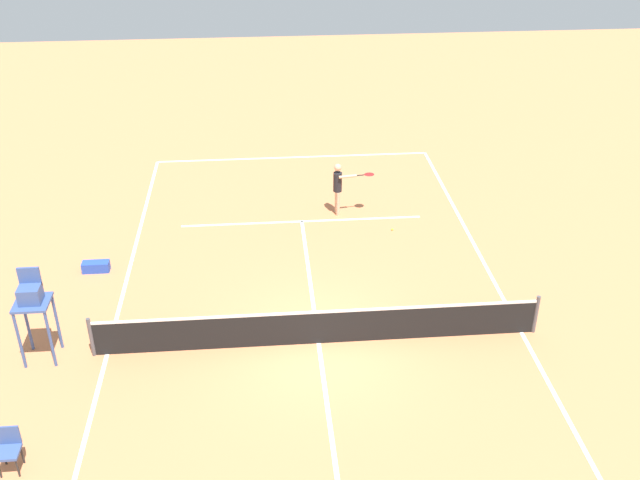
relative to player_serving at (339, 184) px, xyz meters
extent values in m
plane|color=#D37A4C|center=(1.25, 6.84, -1.06)|extent=(60.00, 60.00, 0.00)
cube|color=white|center=(1.25, -4.79, -1.06)|extent=(10.29, 0.10, 0.01)
cube|color=white|center=(-3.90, 6.84, -1.06)|extent=(0.10, 23.27, 0.01)
cube|color=white|center=(6.39, 6.84, -1.06)|extent=(0.10, 23.27, 0.01)
cube|color=white|center=(1.25, 0.44, -1.06)|extent=(7.72, 0.10, 0.01)
cube|color=white|center=(1.25, 6.84, -1.06)|extent=(0.10, 12.80, 0.01)
cylinder|color=#4C4C51|center=(-4.20, 6.84, -0.53)|extent=(0.10, 0.10, 1.07)
cylinder|color=#4C4C51|center=(6.69, 6.84, -0.53)|extent=(0.10, 0.10, 1.07)
cube|color=black|center=(1.25, 6.84, -0.61)|extent=(10.89, 0.03, 0.91)
cube|color=white|center=(1.25, 6.84, -0.13)|extent=(10.89, 0.04, 0.06)
cylinder|color=#D8A884|center=(0.07, -0.10, -0.65)|extent=(0.12, 0.12, 0.83)
cylinder|color=#D8A884|center=(0.04, 0.10, -0.65)|extent=(0.12, 0.12, 0.83)
cylinder|color=black|center=(0.05, 0.00, 0.09)|extent=(0.28, 0.28, 0.65)
sphere|color=#D8A884|center=(0.05, 0.00, 0.60)|extent=(0.23, 0.23, 0.23)
cylinder|color=#D8A884|center=(0.08, -0.18, 0.12)|extent=(0.09, 0.09, 0.57)
cylinder|color=#D8A884|center=(-0.26, 0.14, 0.34)|extent=(0.58, 0.17, 0.09)
cylinder|color=black|center=(-0.67, 0.09, 0.34)|extent=(0.26, 0.07, 0.04)
ellipsoid|color=red|center=(-0.96, 0.05, 0.34)|extent=(0.35, 0.32, 0.04)
sphere|color=#CCE033|center=(-1.56, 1.28, -1.03)|extent=(0.07, 0.07, 0.07)
cylinder|color=#38518C|center=(7.52, 7.17, -0.29)|extent=(0.07, 0.07, 1.55)
cylinder|color=#38518C|center=(8.22, 7.17, -0.29)|extent=(0.07, 0.07, 1.55)
cylinder|color=#38518C|center=(7.52, 6.47, -0.29)|extent=(0.07, 0.07, 1.55)
cylinder|color=#38518C|center=(8.22, 6.47, -0.29)|extent=(0.07, 0.07, 1.55)
cube|color=#38518C|center=(7.87, 6.82, 0.52)|extent=(0.80, 0.80, 0.06)
cube|color=#38518C|center=(7.87, 6.82, 0.75)|extent=(0.50, 0.44, 0.40)
cube|color=#38518C|center=(7.87, 6.62, 1.10)|extent=(0.50, 0.06, 0.50)
cylinder|color=#262626|center=(7.48, 10.59, -0.84)|extent=(0.04, 0.04, 0.45)
cylinder|color=#262626|center=(7.48, 10.24, -0.84)|extent=(0.04, 0.04, 0.45)
cylinder|color=#262626|center=(7.83, 10.24, -0.84)|extent=(0.04, 0.04, 0.45)
cube|color=#38518C|center=(7.65, 10.41, -0.58)|extent=(0.44, 0.44, 0.06)
cube|color=#38518C|center=(7.65, 10.19, -0.33)|extent=(0.44, 0.04, 0.44)
cube|color=#2647B7|center=(7.31, 2.95, -0.91)|extent=(0.76, 0.32, 0.30)
camera|label=1|loc=(2.47, 21.41, 10.18)|focal=41.47mm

